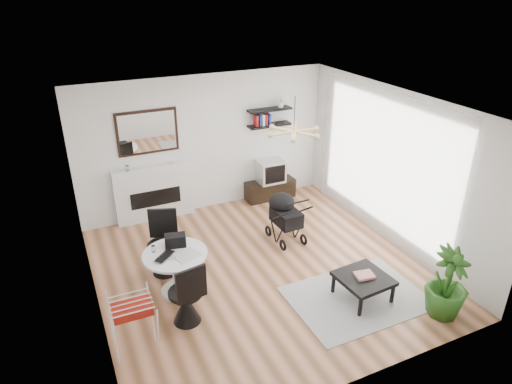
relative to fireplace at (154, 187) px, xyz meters
name	(u,v)px	position (x,y,z in m)	size (l,w,h in m)	color
floor	(260,269)	(1.10, -2.42, -0.69)	(5.00, 5.00, 0.00)	brown
ceiling	(261,106)	(1.10, -2.42, 2.01)	(5.00, 5.00, 0.00)	white
wall_back	(206,144)	(1.10, 0.08, 0.66)	(5.00, 5.00, 0.00)	white
wall_left	(86,230)	(-1.40, -2.42, 0.66)	(5.00, 5.00, 0.00)	white
wall_right	(393,168)	(3.60, -2.42, 0.66)	(5.00, 5.00, 0.00)	white
sheer_curtain	(381,165)	(3.50, -2.22, 0.66)	(0.04, 3.60, 2.60)	white
fireplace	(154,187)	(0.00, 0.00, 0.00)	(1.50, 0.17, 2.16)	white
shelf_lower	(269,125)	(2.42, -0.05, 0.91)	(0.90, 0.25, 0.04)	black
shelf_upper	(270,109)	(2.42, -0.05, 1.23)	(0.90, 0.25, 0.04)	black
pendant_lamp	(294,132)	(1.80, -2.12, 1.46)	(0.90, 0.90, 0.10)	tan
tv_console	(270,189)	(2.42, -0.12, -0.49)	(1.06, 0.37, 0.40)	black
crt_tv	(270,171)	(2.42, -0.12, -0.05)	(0.54, 0.47, 0.47)	silver
dining_table	(176,267)	(-0.27, -2.43, -0.23)	(0.94, 0.94, 0.69)	white
laptop	(168,257)	(-0.40, -2.51, 0.02)	(0.35, 0.23, 0.03)	black
black_bag	(175,240)	(-0.21, -2.23, 0.10)	(0.31, 0.18, 0.18)	black
newspaper	(187,255)	(-0.14, -2.56, 0.01)	(0.35, 0.29, 0.01)	silver
drinking_glass	(153,249)	(-0.54, -2.25, 0.05)	(0.06, 0.06, 0.10)	white
chair_far	(164,254)	(-0.31, -1.83, -0.36)	(0.54, 0.55, 1.03)	black
chair_near	(187,303)	(-0.33, -3.11, -0.38)	(0.48, 0.50, 0.98)	black
drying_rack	(134,326)	(-1.08, -3.39, -0.26)	(0.54, 0.51, 0.80)	white
stroller	(285,218)	(1.91, -1.72, -0.28)	(0.50, 0.79, 0.94)	black
rug	(357,297)	(2.08, -3.68, -0.68)	(1.95, 1.40, 0.01)	#ADADAD
coffee_table	(364,279)	(2.15, -3.70, -0.35)	(0.75, 0.75, 0.36)	black
magazines	(364,275)	(2.16, -3.70, -0.29)	(0.27, 0.21, 0.04)	red
potted_plant	(448,283)	(2.96, -4.46, -0.17)	(0.58, 0.58, 1.03)	#245418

